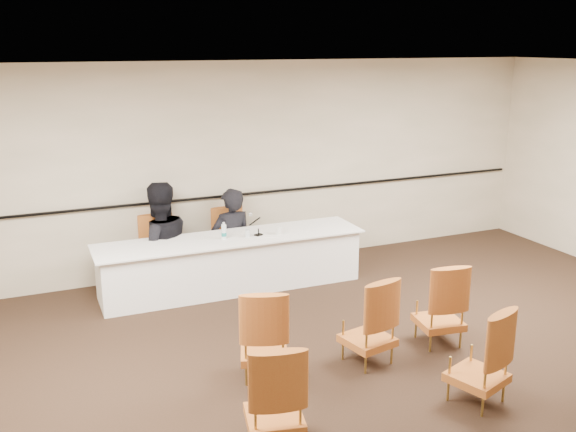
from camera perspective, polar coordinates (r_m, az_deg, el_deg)
The scene contains 19 objects.
floor at distance 6.37m, azimuth 7.74°, elevation -15.53°, with size 10.00×10.00×0.00m, color black.
ceiling at distance 5.49m, azimuth 8.87°, elevation 12.53°, with size 10.00×10.00×0.00m, color white.
wall_back at distance 9.28m, azimuth -4.79°, elevation 4.34°, with size 10.00×0.04×3.00m, color #B4AA8D.
wall_rail at distance 9.33m, azimuth -4.66°, elevation 1.89°, with size 9.80×0.04×0.03m, color black.
panel_table at distance 8.70m, azimuth -5.01°, elevation -4.18°, with size 3.61×0.84×0.72m, color white, non-canonical shape.
panelist_main at distance 9.23m, azimuth -5.02°, elevation -2.74°, with size 0.63×0.41×1.72m, color black.
panelist_main_chair at distance 9.21m, azimuth -5.03°, elevation -2.34°, with size 0.50×0.50×0.95m, color #A6491D, non-canonical shape.
panelist_second at distance 8.97m, azimuth -11.35°, elevation -3.14°, with size 0.95×0.74×1.95m, color black.
panelist_second_chair at distance 8.96m, azimuth -11.36°, elevation -3.08°, with size 0.50×0.50×0.95m, color #A6491D, non-canonical shape.
papers at distance 8.65m, azimuth -1.99°, elevation -1.71°, with size 0.30×0.22×0.00m, color white.
microphone at distance 8.60m, azimuth -2.65°, elevation -0.79°, with size 0.11×0.22×0.30m, color black, non-canonical shape.
water_bottle at distance 8.50m, azimuth -5.72°, elevation -1.31°, with size 0.07×0.07×0.23m, color #177F7E, non-canonical shape.
drinking_glass at distance 8.58m, azimuth -3.62°, elevation -1.55°, with size 0.06×0.06×0.10m, color silver.
coffee_cup at distance 8.67m, azimuth -0.85°, elevation -1.26°, with size 0.08×0.08×0.12m, color silver.
aud_chair_front_left at distance 6.43m, azimuth -2.17°, elevation -10.28°, with size 0.50×0.50×0.95m, color #A6491D, non-canonical shape.
aud_chair_front_mid at distance 6.74m, azimuth 7.14°, elevation -9.14°, with size 0.50×0.50×0.95m, color #A6491D, non-canonical shape.
aud_chair_front_right at distance 7.29m, azimuth 13.33°, elevation -7.53°, with size 0.50×0.50×0.95m, color #A6491D, non-canonical shape.
aud_chair_back_left at distance 5.41m, azimuth -1.24°, elevation -15.50°, with size 0.50×0.50×0.95m, color #A6491D, non-canonical shape.
aud_chair_back_right at distance 6.25m, azimuth 16.60°, elevation -11.74°, with size 0.50×0.50×0.95m, color #A6491D, non-canonical shape.
Camera 1 is at (-2.93, -4.64, 3.24)m, focal length 40.00 mm.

